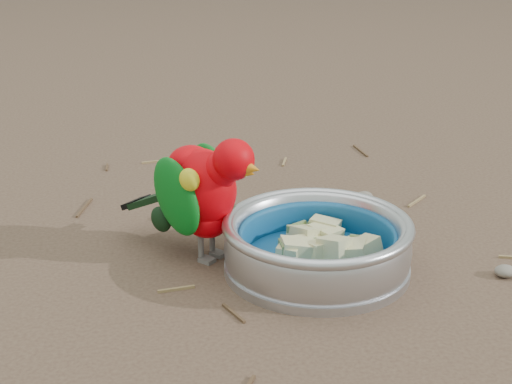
{
  "coord_description": "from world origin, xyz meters",
  "views": [
    {
      "loc": [
        -0.18,
        -0.8,
        0.4
      ],
      "look_at": [
        -0.01,
        0.0,
        0.08
      ],
      "focal_mm": 55.0,
      "sensor_mm": 36.0,
      "label": 1
    }
  ],
  "objects": [
    {
      "name": "fruit_wedges",
      "position": [
        0.05,
        -0.05,
        0.03
      ],
      "size": [
        0.12,
        0.12,
        0.03
      ],
      "primitive_type": null,
      "color": "#BFBC83",
      "rests_on": "food_bowl"
    },
    {
      "name": "ground",
      "position": [
        0.0,
        0.0,
        0.0
      ],
      "size": [
        60.0,
        60.0,
        0.0
      ],
      "primitive_type": "plane",
      "color": "#4F3A2D"
    },
    {
      "name": "lory_parrot",
      "position": [
        -0.07,
        0.02,
        0.07
      ],
      "size": [
        0.18,
        0.19,
        0.14
      ],
      "primitive_type": null,
      "rotation": [
        0.0,
        0.0,
        -2.4
      ],
      "color": "#C80007",
      "rests_on": "ground"
    },
    {
      "name": "ground_debris",
      "position": [
        0.03,
        0.01,
        0.0
      ],
      "size": [
        0.9,
        0.8,
        0.01
      ],
      "primitive_type": null,
      "color": "olive",
      "rests_on": "ground"
    },
    {
      "name": "bowl_wall",
      "position": [
        0.05,
        -0.05,
        0.04
      ],
      "size": [
        0.21,
        0.21,
        0.04
      ],
      "primitive_type": null,
      "color": "#B2B2BA",
      "rests_on": "food_bowl"
    },
    {
      "name": "food_bowl",
      "position": [
        0.05,
        -0.05,
        0.01
      ],
      "size": [
        0.21,
        0.21,
        0.02
      ],
      "primitive_type": "cylinder",
      "color": "#B2B2BA",
      "rests_on": "ground"
    }
  ]
}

